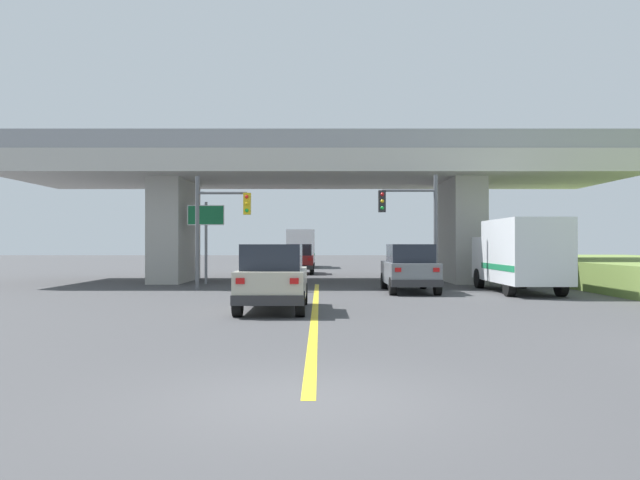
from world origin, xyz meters
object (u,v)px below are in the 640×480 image
at_px(suv_lead, 272,277).
at_px(traffic_signal_farside, 214,219).
at_px(box_truck, 518,254).
at_px(traffic_signal_nearside, 414,218).
at_px(highway_sign, 204,223).
at_px(sedan_oncoming, 298,259).
at_px(suv_crossing, 408,268).
at_px(semi_truck_distant, 300,248).

bearing_deg(suv_lead, traffic_signal_farside, 110.13).
distance_m(box_truck, traffic_signal_nearside, 4.66).
bearing_deg(highway_sign, suv_lead, -71.11).
height_order(box_truck, highway_sign, highway_sign).
relative_size(sedan_oncoming, highway_sign, 1.13).
relative_size(suv_lead, suv_crossing, 0.96).
relative_size(sedan_oncoming, traffic_signal_farside, 0.93).
bearing_deg(sedan_oncoming, traffic_signal_nearside, -69.81).
relative_size(sedan_oncoming, traffic_signal_nearside, 0.92).
relative_size(traffic_signal_farside, highway_sign, 1.21).
distance_m(sedan_oncoming, traffic_signal_nearside, 16.38).
relative_size(box_truck, traffic_signal_farside, 1.36).
bearing_deg(sedan_oncoming, suv_crossing, -72.58).
xyz_separation_m(suv_lead, semi_truck_distant, (-0.21, 35.90, 0.67)).
height_order(suv_lead, highway_sign, highway_sign).
height_order(sedan_oncoming, traffic_signal_nearside, traffic_signal_nearside).
bearing_deg(box_truck, traffic_signal_farside, 173.31).
height_order(suv_crossing, semi_truck_distant, semi_truck_distant).
height_order(suv_lead, box_truck, box_truck).
bearing_deg(traffic_signal_farside, semi_truck_distant, 83.82).
xyz_separation_m(sedan_oncoming, traffic_signal_farside, (-3.21, -15.28, 2.11)).
bearing_deg(traffic_signal_farside, sedan_oncoming, 78.14).
bearing_deg(suv_lead, sedan_oncoming, 89.89).
bearing_deg(traffic_signal_farside, suv_lead, -69.87).
height_order(box_truck, traffic_signal_farside, traffic_signal_farside).
bearing_deg(sedan_oncoming, box_truck, -60.00).
bearing_deg(traffic_signal_nearside, suv_lead, -123.06).
xyz_separation_m(suv_crossing, traffic_signal_farside, (-8.36, 1.15, 2.11)).
bearing_deg(box_truck, semi_truck_distant, 109.07).
bearing_deg(suv_lead, highway_sign, 108.89).
height_order(sedan_oncoming, traffic_signal_farside, traffic_signal_farside).
bearing_deg(box_truck, traffic_signal_nearside, 159.21).
distance_m(suv_lead, traffic_signal_nearside, 10.58).
relative_size(suv_lead, box_truck, 0.67).
distance_m(suv_lead, highway_sign, 13.59).
relative_size(suv_crossing, box_truck, 0.70).
distance_m(suv_lead, traffic_signal_farside, 9.43).
height_order(sedan_oncoming, highway_sign, highway_sign).
bearing_deg(suv_lead, box_truck, 36.17).
bearing_deg(traffic_signal_nearside, box_truck, -20.79).
bearing_deg(traffic_signal_farside, box_truck, -6.69).
xyz_separation_m(suv_crossing, semi_truck_distant, (-5.41, 28.43, 0.67)).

